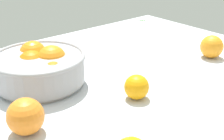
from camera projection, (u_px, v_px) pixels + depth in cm
name	position (u px, v px, depth cm)	size (l,w,h in cm)	color
ground_plane	(102.00, 95.00, 90.54)	(146.17, 105.00, 3.00)	silver
fruit_bowl	(40.00, 67.00, 91.69)	(27.16, 27.16, 11.52)	#99999E
loose_orange_0	(137.00, 87.00, 84.67)	(6.79, 6.79, 6.79)	orange
loose_orange_1	(212.00, 47.00, 111.92)	(8.09, 8.09, 8.09)	orange
loose_orange_2	(26.00, 116.00, 69.79)	(8.44, 8.44, 8.44)	orange
spoon	(56.00, 51.00, 117.70)	(16.83, 2.26, 1.00)	silver
herb_sprig_0	(142.00, 20.00, 158.83)	(4.86, 2.61, 0.93)	#4E923A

